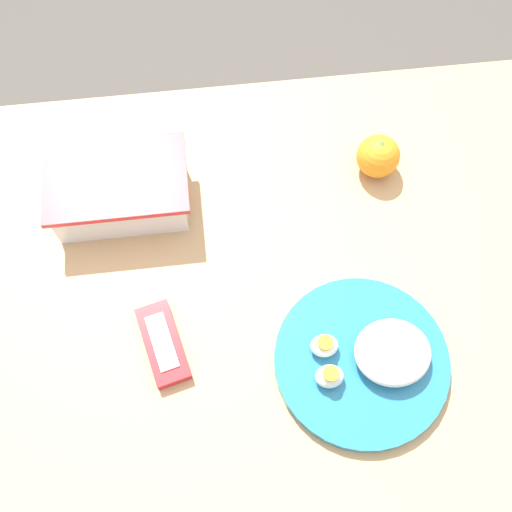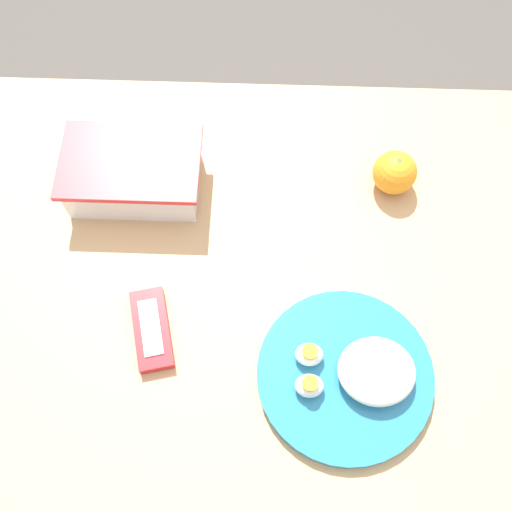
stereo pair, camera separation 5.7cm
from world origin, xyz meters
The scene contains 6 objects.
ground_plane centered at (0.00, 0.00, 0.00)m, with size 10.00×10.00×0.00m, color #4C4742.
table centered at (0.00, 0.00, 0.61)m, with size 1.21×0.80×0.72m.
food_container centered at (-0.30, 0.18, 0.76)m, with size 0.22×0.15×0.08m.
orange_fruit centered at (0.13, 0.19, 0.76)m, with size 0.07×0.07×0.07m.
rice_plate centered at (0.05, -0.14, 0.74)m, with size 0.25×0.25×0.06m.
candy_bar centered at (-0.24, -0.08, 0.73)m, with size 0.08×0.13×0.02m.
Camera 2 is at (-0.08, -0.35, 1.58)m, focal length 42.00 mm.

